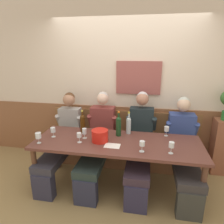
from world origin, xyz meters
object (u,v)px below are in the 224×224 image
object	(u,v)px
dining_table	(117,146)
wine_bottle_clear_water	(83,123)
person_left_seat	(183,144)
wine_glass_mid_right	(142,144)
person_right_seat	(140,140)
person_center_left_seat	(99,137)
ice_bucket	(100,136)
wall_bench	(123,149)
wine_glass_center_rear	(84,132)
person_center_right_seat	(63,135)
wine_glass_right_end	(53,130)
wine_glass_by_bottle	(38,136)
wine_glass_mid_left	(79,135)
wine_bottle_green_tall	(119,126)
wine_bottle_amber_mid	(129,125)
wine_glass_center_front	(171,145)
wine_glass_left_end	(167,129)

from	to	relation	value
dining_table	wine_bottle_clear_water	world-z (taller)	wine_bottle_clear_water
person_left_seat	wine_glass_mid_right	distance (m)	0.86
person_right_seat	wine_glass_mid_right	distance (m)	0.60
person_center_left_seat	ice_bucket	size ratio (longest dim) A/B	5.68
wall_bench	wine_glass_center_rear	world-z (taller)	wall_bench
dining_table	person_left_seat	size ratio (longest dim) A/B	1.83
ice_bucket	wine_bottle_clear_water	size ratio (longest dim) A/B	0.65
dining_table	person_center_right_seat	distance (m)	1.00
person_center_right_seat	person_center_left_seat	distance (m)	0.60
wine_glass_right_end	person_right_seat	bearing A→B (deg)	14.99
wine_glass_by_bottle	wine_glass_mid_right	size ratio (longest dim) A/B	1.05
person_left_seat	wine_glass_mid_left	bearing A→B (deg)	-162.64
person_center_left_seat	wine_glass_by_bottle	world-z (taller)	person_center_left_seat
person_right_seat	wine_glass_center_rear	xyz separation A→B (m)	(-0.79, -0.30, 0.21)
wine_bottle_green_tall	wine_glass_by_bottle	bearing A→B (deg)	-156.74
wine_glass_by_bottle	wine_bottle_amber_mid	bearing A→B (deg)	25.09
person_center_left_seat	wine_bottle_green_tall	xyz separation A→B (m)	(0.34, -0.13, 0.28)
wine_bottle_clear_water	wine_glass_center_front	world-z (taller)	wine_bottle_clear_water
wine_bottle_clear_water	wine_bottle_amber_mid	xyz separation A→B (m)	(0.70, 0.08, -0.01)
wine_bottle_green_tall	person_center_right_seat	bearing A→B (deg)	173.01
person_right_seat	wine_bottle_clear_water	distance (m)	0.92
person_center_right_seat	dining_table	bearing A→B (deg)	-18.46
wine_glass_by_bottle	wine_glass_right_end	bearing A→B (deg)	66.08
wall_bench	wine_glass_center_rear	distance (m)	0.99
wall_bench	wine_glass_mid_left	bearing A→B (deg)	-122.32
wine_glass_center_rear	person_center_right_seat	bearing A→B (deg)	147.91
person_center_right_seat	ice_bucket	world-z (taller)	person_center_right_seat
wine_bottle_clear_water	wine_glass_mid_right	xyz separation A→B (m)	(0.92, -0.46, -0.05)
dining_table	wine_bottle_amber_mid	distance (m)	0.40
wall_bench	wine_bottle_clear_water	world-z (taller)	wine_bottle_clear_water
wine_bottle_clear_water	person_center_right_seat	bearing A→B (deg)	166.50
person_center_right_seat	person_left_seat	world-z (taller)	same
wine_glass_right_end	wine_glass_mid_right	distance (m)	1.32
person_center_left_seat	wine_bottle_clear_water	world-z (taller)	person_center_left_seat
wine_bottle_green_tall	wine_glass_mid_right	xyz separation A→B (m)	(0.36, -0.44, -0.06)
wine_bottle_amber_mid	wine_glass_by_bottle	size ratio (longest dim) A/B	2.29
wine_glass_by_bottle	wine_glass_mid_left	world-z (taller)	wine_glass_by_bottle
wine_glass_center_front	wine_glass_by_bottle	bearing A→B (deg)	-179.16
dining_table	wine_bottle_green_tall	bearing A→B (deg)	93.22
dining_table	person_right_seat	world-z (taller)	person_right_seat
ice_bucket	wine_glass_mid_left	xyz separation A→B (m)	(-0.27, -0.09, 0.02)
wine_glass_left_end	person_right_seat	bearing A→B (deg)	179.64
person_center_left_seat	wine_glass_right_end	world-z (taller)	person_center_left_seat
ice_bucket	wine_glass_mid_left	distance (m)	0.28
wine_bottle_amber_mid	wine_glass_mid_left	xyz separation A→B (m)	(-0.64, -0.43, -0.04)
person_center_right_seat	person_left_seat	bearing A→B (deg)	0.49
dining_table	wine_glass_left_end	bearing A→B (deg)	24.80
person_left_seat	wine_glass_by_bottle	distance (m)	2.10
wine_bottle_green_tall	wine_glass_left_end	bearing A→B (deg)	9.47
wine_glass_left_end	wine_glass_center_rear	xyz separation A→B (m)	(-1.17, -0.30, -0.01)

